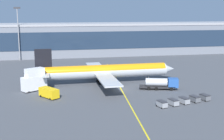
{
  "coord_description": "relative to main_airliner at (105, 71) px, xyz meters",
  "views": [
    {
      "loc": [
        -18.92,
        -80.23,
        21.81
      ],
      "look_at": [
        -1.43,
        6.28,
        4.5
      ],
      "focal_mm": 48.45,
      "sensor_mm": 36.0,
      "label": 1
    }
  ],
  "objects": [
    {
      "name": "main_airliner",
      "position": [
        0.0,
        0.0,
        0.0
      ],
      "size": [
        44.87,
        35.67,
        11.11
      ],
      "color": "#B2B7BC",
      "rests_on": "ground_plane"
    },
    {
      "name": "catering_lift",
      "position": [
        -20.74,
        -4.5,
        -0.75
      ],
      "size": [
        7.08,
        5.75,
        6.3
      ],
      "color": "white",
      "rests_on": "ground_plane"
    },
    {
      "name": "lavatory_truck",
      "position": [
        -16.88,
        -12.4,
        -2.39
      ],
      "size": [
        5.25,
        6.05,
        2.5
      ],
      "color": "yellow",
      "rests_on": "ground_plane"
    },
    {
      "name": "ground_plane",
      "position": [
        3.15,
        -8.28,
        -3.81
      ],
      "size": [
        700.0,
        700.0,
        0.0
      ],
      "primitive_type": "plane",
      "color": "#47494F"
    },
    {
      "name": "apron_light_mast_2",
      "position": [
        -29.74,
        50.49,
        9.92
      ],
      "size": [
        2.8,
        0.5,
        23.49
      ],
      "color": "gray",
      "rests_on": "ground_plane"
    },
    {
      "name": "baggage_cart_4",
      "position": [
        21.11,
        -22.35,
        -3.03
      ],
      "size": [
        2.17,
        2.95,
        1.48
      ],
      "color": "#595B60",
      "rests_on": "ground_plane"
    },
    {
      "name": "apron_lead_in_line",
      "position": [
        3.34,
        -6.28,
        -3.81
      ],
      "size": [
        7.31,
        79.72,
        0.01
      ],
      "primitive_type": "cube",
      "rotation": [
        0.0,
        0.0,
        -0.09
      ],
      "color": "yellow",
      "rests_on": "ground_plane"
    },
    {
      "name": "baggage_cart_0",
      "position": [
        8.7,
        -25.49,
        -3.03
      ],
      "size": [
        2.17,
        2.95,
        1.48
      ],
      "color": "gray",
      "rests_on": "ground_plane"
    },
    {
      "name": "baggage_cart_1",
      "position": [
        11.8,
        -24.7,
        -3.03
      ],
      "size": [
        2.17,
        2.95,
        1.48
      ],
      "color": "gray",
      "rests_on": "ground_plane"
    },
    {
      "name": "baggage_cart_3",
      "position": [
        18.01,
        -23.13,
        -3.03
      ],
      "size": [
        2.17,
        2.95,
        1.48
      ],
      "color": "#595B60",
      "rests_on": "ground_plane"
    },
    {
      "name": "terminal_building",
      "position": [
        -7.31,
        62.45,
        4.11
      ],
      "size": [
        223.64,
        21.36,
        15.81
      ],
      "color": "slate",
      "rests_on": "ground_plane"
    },
    {
      "name": "fuel_tanker",
      "position": [
        14.28,
        -10.21,
        -2.07
      ],
      "size": [
        11.07,
        5.39,
        3.25
      ],
      "color": "#232326",
      "rests_on": "ground_plane"
    },
    {
      "name": "baggage_cart_2",
      "position": [
        14.91,
        -23.92,
        -3.03
      ],
      "size": [
        2.17,
        2.95,
        1.48
      ],
      "color": "gray",
      "rests_on": "ground_plane"
    }
  ]
}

